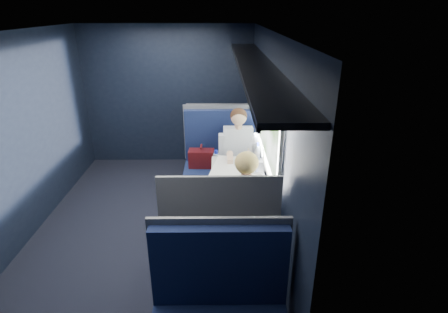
{
  "coord_description": "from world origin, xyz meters",
  "views": [
    {
      "loc": [
        0.86,
        -3.67,
        2.52
      ],
      "look_at": [
        0.9,
        0.0,
        0.95
      ],
      "focal_mm": 28.0,
      "sensor_mm": 36.0,
      "label": 1
    }
  ],
  "objects_px": {
    "table": "(235,179)",
    "man": "(238,152)",
    "laptop": "(259,164)",
    "cup": "(257,155)",
    "woman": "(245,205)",
    "seat_row_front": "(220,144)",
    "bottle_small": "(258,152)",
    "seat_bay_near": "(219,166)",
    "seat_bay_far": "(220,242)"
  },
  "relations": [
    {
      "from": "seat_bay_far",
      "to": "bottle_small",
      "type": "height_order",
      "value": "seat_bay_far"
    },
    {
      "from": "table",
      "to": "man",
      "type": "relative_size",
      "value": 0.76
    },
    {
      "from": "cup",
      "to": "woman",
      "type": "bearing_deg",
      "value": -101.33
    },
    {
      "from": "seat_bay_near",
      "to": "seat_bay_far",
      "type": "height_order",
      "value": "same"
    },
    {
      "from": "table",
      "to": "seat_row_front",
      "type": "relative_size",
      "value": 0.86
    },
    {
      "from": "table",
      "to": "cup",
      "type": "bearing_deg",
      "value": 55.93
    },
    {
      "from": "cup",
      "to": "bottle_small",
      "type": "bearing_deg",
      "value": -90.0
    },
    {
      "from": "bottle_small",
      "to": "cup",
      "type": "height_order",
      "value": "bottle_small"
    },
    {
      "from": "seat_bay_near",
      "to": "cup",
      "type": "bearing_deg",
      "value": -41.21
    },
    {
      "from": "seat_bay_far",
      "to": "woman",
      "type": "relative_size",
      "value": 0.95
    },
    {
      "from": "man",
      "to": "laptop",
      "type": "relative_size",
      "value": 4.35
    },
    {
      "from": "seat_bay_near",
      "to": "seat_row_front",
      "type": "bearing_deg",
      "value": 89.22
    },
    {
      "from": "man",
      "to": "woman",
      "type": "distance_m",
      "value": 1.41
    },
    {
      "from": "man",
      "to": "bottle_small",
      "type": "bearing_deg",
      "value": -54.42
    },
    {
      "from": "seat_bay_far",
      "to": "seat_row_front",
      "type": "bearing_deg",
      "value": 90.0
    },
    {
      "from": "woman",
      "to": "laptop",
      "type": "height_order",
      "value": "woman"
    },
    {
      "from": "laptop",
      "to": "woman",
      "type": "bearing_deg",
      "value": -104.78
    },
    {
      "from": "man",
      "to": "laptop",
      "type": "bearing_deg",
      "value": -68.68
    },
    {
      "from": "seat_bay_far",
      "to": "man",
      "type": "height_order",
      "value": "man"
    },
    {
      "from": "bottle_small",
      "to": "man",
      "type": "bearing_deg",
      "value": 125.58
    },
    {
      "from": "table",
      "to": "laptop",
      "type": "xyz_separation_m",
      "value": [
        0.29,
        0.13,
        0.13
      ]
    },
    {
      "from": "bottle_small",
      "to": "cup",
      "type": "xyz_separation_m",
      "value": [
        0.0,
        0.06,
        -0.06
      ]
    },
    {
      "from": "seat_bay_near",
      "to": "laptop",
      "type": "height_order",
      "value": "seat_bay_near"
    },
    {
      "from": "seat_row_front",
      "to": "table",
      "type": "bearing_deg",
      "value": -84.2
    },
    {
      "from": "seat_bay_far",
      "to": "laptop",
      "type": "height_order",
      "value": "seat_bay_far"
    },
    {
      "from": "table",
      "to": "man",
      "type": "height_order",
      "value": "man"
    },
    {
      "from": "seat_bay_far",
      "to": "woman",
      "type": "bearing_deg",
      "value": 33.82
    },
    {
      "from": "seat_bay_near",
      "to": "woman",
      "type": "xyz_separation_m",
      "value": [
        0.26,
        -1.58,
        0.31
      ]
    },
    {
      "from": "table",
      "to": "seat_row_front",
      "type": "bearing_deg",
      "value": 95.8
    },
    {
      "from": "man",
      "to": "bottle_small",
      "type": "relative_size",
      "value": 5.68
    },
    {
      "from": "man",
      "to": "bottle_small",
      "type": "xyz_separation_m",
      "value": [
        0.23,
        -0.32,
        0.12
      ]
    },
    {
      "from": "seat_row_front",
      "to": "bottle_small",
      "type": "xyz_separation_m",
      "value": [
        0.48,
        -1.42,
        0.43
      ]
    },
    {
      "from": "seat_row_front",
      "to": "cup",
      "type": "bearing_deg",
      "value": -70.51
    },
    {
      "from": "laptop",
      "to": "bottle_small",
      "type": "distance_m",
      "value": 0.25
    },
    {
      "from": "seat_row_front",
      "to": "woman",
      "type": "height_order",
      "value": "woman"
    },
    {
      "from": "laptop",
      "to": "table",
      "type": "bearing_deg",
      "value": -155.55
    },
    {
      "from": "table",
      "to": "man",
      "type": "distance_m",
      "value": 0.7
    },
    {
      "from": "table",
      "to": "laptop",
      "type": "distance_m",
      "value": 0.34
    },
    {
      "from": "laptop",
      "to": "cup",
      "type": "relative_size",
      "value": 3.55
    },
    {
      "from": "woman",
      "to": "cup",
      "type": "relative_size",
      "value": 15.45
    },
    {
      "from": "table",
      "to": "laptop",
      "type": "bearing_deg",
      "value": 24.45
    },
    {
      "from": "man",
      "to": "cup",
      "type": "xyz_separation_m",
      "value": [
        0.23,
        -0.26,
        0.06
      ]
    },
    {
      "from": "man",
      "to": "bottle_small",
      "type": "distance_m",
      "value": 0.41
    },
    {
      "from": "seat_row_front",
      "to": "laptop",
      "type": "xyz_separation_m",
      "value": [
        0.47,
        -1.66,
        0.39
      ]
    },
    {
      "from": "seat_row_front",
      "to": "woman",
      "type": "relative_size",
      "value": 0.88
    },
    {
      "from": "laptop",
      "to": "bottle_small",
      "type": "relative_size",
      "value": 1.31
    },
    {
      "from": "laptop",
      "to": "seat_bay_far",
      "type": "bearing_deg",
      "value": -115.1
    },
    {
      "from": "seat_bay_near",
      "to": "laptop",
      "type": "distance_m",
      "value": 0.96
    },
    {
      "from": "laptop",
      "to": "cup",
      "type": "xyz_separation_m",
      "value": [
        0.01,
        0.31,
        -0.02
      ]
    },
    {
      "from": "table",
      "to": "woman",
      "type": "bearing_deg",
      "value": -84.55
    }
  ]
}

